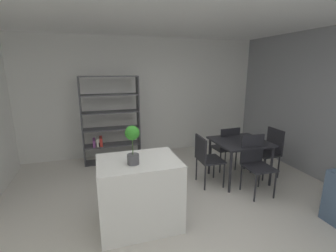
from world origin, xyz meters
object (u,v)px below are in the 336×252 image
Objects in this scene: dining_chair_island_side at (206,156)px; dining_chair_window_side at (270,148)px; open_bookshelf at (110,122)px; dining_chair_far at (227,145)px; kitchen_island at (139,192)px; dining_table at (240,145)px; potted_plant_on_island at (133,142)px; dining_chair_near at (255,159)px.

dining_chair_window_side is (1.37, -0.00, -0.00)m from dining_chair_island_side.
dining_chair_island_side is 0.97× the size of dining_chair_window_side.
open_bookshelf is 2.25m from dining_chair_island_side.
open_bookshelf is 2.52m from dining_chair_far.
dining_chair_window_side is at bearing -88.02° from dining_chair_island_side.
dining_chair_island_side is (1.32, 0.75, 0.09)m from kitchen_island.
open_bookshelf is at bearing 143.77° from dining_table.
kitchen_island is 2.80m from dining_chair_window_side.
dining_chair_island_side reaches higher than dining_table.
open_bookshelf is at bearing 92.81° from potted_plant_on_island.
dining_table is 1.01× the size of dining_chair_window_side.
potted_plant_on_island is 0.52× the size of dining_chair_window_side.
dining_chair_near is at bearing -43.18° from open_bookshelf.
dining_table is (2.01, 0.75, 0.22)m from kitchen_island.
kitchen_island is 1.12× the size of dining_chair_window_side.
dining_chair_island_side is at bearing 29.57° from kitchen_island.
dining_chair_near is at bearing -89.79° from dining_table.
open_bookshelf is at bearing -120.46° from dining_chair_window_side.
dining_chair_island_side is (1.40, 0.86, -0.65)m from potted_plant_on_island.
potted_plant_on_island is at bearing -126.61° from kitchen_island.
potted_plant_on_island reaches higher than dining_chair_far.
dining_chair_island_side is 0.83m from dining_chair_far.
dining_chair_far reaches higher than dining_chair_island_side.
dining_chair_far is 0.92m from dining_chair_near.
dining_chair_island_side is 0.93× the size of dining_chair_near.
potted_plant_on_island is at bearing 123.46° from dining_chair_island_side.
dining_table is at bearing -36.23° from open_bookshelf.
kitchen_island is at bearing -159.58° from dining_table.
dining_table is at bearing 20.42° from kitchen_island.
dining_table is 0.48m from dining_chair_far.
open_bookshelf reaches higher than dining_chair_window_side.
kitchen_island reaches higher than dining_chair_island_side.
dining_chair_near is at bearing 86.48° from dining_chair_far.
kitchen_island is 2.15× the size of potted_plant_on_island.
potted_plant_on_island reaches higher than dining_chair_island_side.
kitchen_island is at bearing -170.84° from dining_chair_near.
dining_chair_near is at bearing -121.77° from dining_chair_island_side.
dining_chair_near reaches higher than dining_chair_far.
potted_plant_on_island is 0.53× the size of dining_chair_far.
dining_chair_near reaches higher than kitchen_island.
dining_chair_near reaches higher than dining_table.
kitchen_island is at bearing 27.72° from dining_chair_far.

